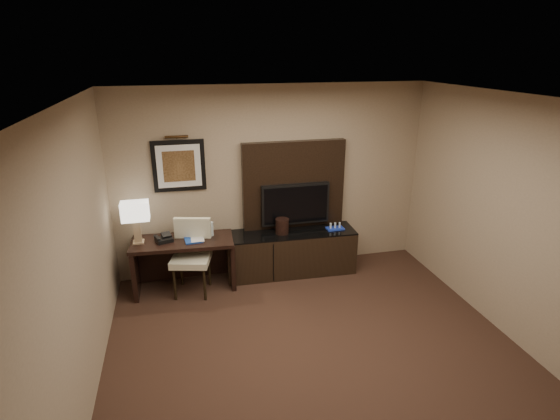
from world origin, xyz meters
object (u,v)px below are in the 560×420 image
object	(u,v)px
desk	(184,264)
table_lamp	(137,224)
desk_chair	(191,258)
minibar_tray	(335,226)
water_bottle	(211,229)
tv	(295,204)
ice_bucket	(282,226)
credenza	(290,252)
desk_phone	(164,238)

from	to	relation	value
desk	table_lamp	bearing A→B (deg)	178.27
desk_chair	minibar_tray	distance (m)	2.12
desk_chair	minibar_tray	world-z (taller)	desk_chair
minibar_tray	water_bottle	bearing A→B (deg)	179.45
tv	water_bottle	size ratio (longest dim) A/B	5.17
table_lamp	ice_bucket	world-z (taller)	table_lamp
desk	minibar_tray	size ratio (longest dim) A/B	5.28
ice_bucket	credenza	bearing A→B (deg)	4.26
tv	desk_chair	size ratio (longest dim) A/B	0.97
desk	minibar_tray	world-z (taller)	minibar_tray
tv	ice_bucket	distance (m)	0.38
desk	credenza	bearing A→B (deg)	7.43
tv	table_lamp	size ratio (longest dim) A/B	1.91
tv	desk_chair	xyz separation A→B (m)	(-1.54, -0.39, -0.51)
desk	tv	bearing A→B (deg)	12.03
desk	water_bottle	world-z (taller)	water_bottle
credenza	table_lamp	bearing A→B (deg)	-176.71
water_bottle	minibar_tray	world-z (taller)	water_bottle
desk_chair	ice_bucket	world-z (taller)	desk_chair
desk_chair	desk_phone	world-z (taller)	desk_chair
desk_chair	ice_bucket	size ratio (longest dim) A/B	4.74
tv	desk_chair	distance (m)	1.67
table_lamp	water_bottle	xyz separation A→B (m)	(0.96, 0.02, -0.17)
tv	credenza	bearing A→B (deg)	-126.44
table_lamp	ice_bucket	size ratio (longest dim) A/B	2.42
desk	ice_bucket	world-z (taller)	ice_bucket
desk_phone	minibar_tray	bearing A→B (deg)	-18.29
desk_phone	water_bottle	xyz separation A→B (m)	(0.63, 0.06, 0.05)
desk_phone	desk_chair	bearing A→B (deg)	-46.26
desk	tv	xyz separation A→B (m)	(1.64, 0.24, 0.66)
table_lamp	water_bottle	distance (m)	0.97
desk	desk_phone	world-z (taller)	desk_phone
credenza	minibar_tray	xyz separation A→B (m)	(0.66, -0.05, 0.37)
tv	minibar_tray	distance (m)	0.67
desk_chair	water_bottle	world-z (taller)	desk_chair
water_bottle	desk	bearing A→B (deg)	-169.89
desk	desk_chair	distance (m)	0.24
water_bottle	minibar_tray	xyz separation A→B (m)	(1.80, -0.02, -0.13)
desk_chair	ice_bucket	distance (m)	1.35
ice_bucket	minibar_tray	size ratio (longest dim) A/B	0.85
tv	water_bottle	bearing A→B (deg)	-172.24
credenza	water_bottle	bearing A→B (deg)	-176.53
table_lamp	desk_phone	bearing A→B (deg)	-6.62
tv	table_lamp	distance (m)	2.21
desk	ice_bucket	distance (m)	1.46
tv	minibar_tray	bearing A→B (deg)	-18.43
credenza	desk_phone	size ratio (longest dim) A/B	9.15
desk_chair	water_bottle	xyz separation A→B (m)	(0.30, 0.22, 0.30)
tv	desk_phone	xyz separation A→B (m)	(-1.87, -0.22, -0.25)
table_lamp	ice_bucket	bearing A→B (deg)	1.08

